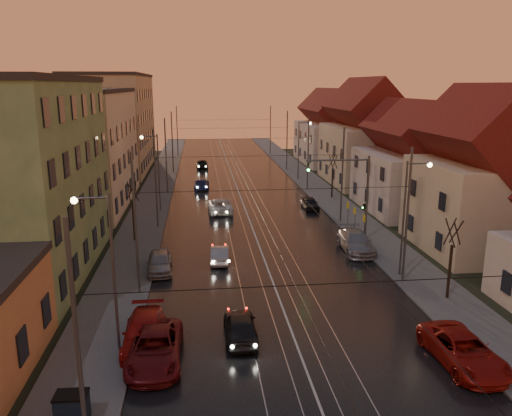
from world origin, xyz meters
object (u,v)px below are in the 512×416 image
object	(u,v)px
parked_left_3	(160,262)
street_lamp_2	(155,165)
street_lamp_0	(106,258)
driving_car_3	(202,184)
traffic_light_mast	(356,188)
parked_right_0	(463,350)
driving_car_1	(220,254)
parked_right_1	(356,242)
street_lamp_1	(409,207)
street_lamp_3	(301,144)
driving_car_0	(240,326)
parked_right_2	(310,203)
driving_car_2	(220,206)
dumpster	(72,408)
parked_left_1	(155,348)
parked_left_2	(144,332)
driving_car_4	(202,164)

from	to	relation	value
parked_left_3	street_lamp_2	bearing A→B (deg)	91.85
street_lamp_0	driving_car_3	xyz separation A→B (m)	(4.62, 39.19, -4.24)
traffic_light_mast	parked_right_0	distance (m)	19.40
driving_car_1	parked_right_1	world-z (taller)	parked_right_1
street_lamp_2	street_lamp_1	bearing A→B (deg)	-47.68
street_lamp_3	parked_left_3	size ratio (longest dim) A/B	1.91
driving_car_1	parked_right_1	size ratio (longest dim) A/B	0.68
driving_car_0	parked_right_0	xyz separation A→B (m)	(10.15, -3.61, 0.03)
street_lamp_0	driving_car_1	xyz separation A→B (m)	(5.79, 12.28, -4.28)
driving_car_1	parked_right_2	bearing A→B (deg)	-120.24
driving_car_3	parked_left_3	world-z (taller)	parked_left_3
driving_car_0	parked_right_2	xyz separation A→B (m)	(9.56, 26.71, -0.06)
street_lamp_2	driving_car_2	size ratio (longest dim) A/B	1.53
driving_car_0	dumpster	distance (m)	9.18
street_lamp_2	driving_car_2	xyz separation A→B (m)	(6.43, -1.01, -4.16)
parked_left_1	parked_left_3	size ratio (longest dim) A/B	1.27
driving_car_2	driving_car_3	bearing A→B (deg)	-82.23
driving_car_0	parked_left_2	distance (m)	4.85
street_lamp_1	dumpster	xyz separation A→B (m)	(-18.85, -13.35, -4.19)
street_lamp_1	driving_car_4	xyz separation A→B (m)	(-13.39, 46.99, -4.15)
street_lamp_1	parked_left_2	world-z (taller)	street_lamp_1
traffic_light_mast	parked_left_1	xyz separation A→B (m)	(-14.93, -17.20, -3.86)
driving_car_4	parked_right_2	world-z (taller)	driving_car_4
driving_car_1	parked_left_1	distance (m)	13.96
street_lamp_0	traffic_light_mast	bearing A→B (deg)	43.10
driving_car_0	driving_car_2	bearing A→B (deg)	-89.83
street_lamp_3	parked_right_0	distance (m)	47.21
street_lamp_0	street_lamp_1	bearing A→B (deg)	23.72
driving_car_0	dumpster	size ratio (longest dim) A/B	3.41
street_lamp_3	driving_car_0	world-z (taller)	street_lamp_3
street_lamp_2	traffic_light_mast	xyz separation A→B (m)	(17.10, -12.00, -0.29)
parked_right_1	street_lamp_1	bearing A→B (deg)	-70.81
parked_right_0	parked_left_2	bearing A→B (deg)	164.53
parked_left_2	parked_left_3	size ratio (longest dim) A/B	1.19
driving_car_0	parked_right_1	bearing A→B (deg)	-127.92
street_lamp_1	driving_car_4	bearing A→B (deg)	105.91
street_lamp_1	traffic_light_mast	size ratio (longest dim) A/B	1.11
driving_car_2	parked_left_3	distance (m)	16.95
driving_car_3	dumpster	bearing A→B (deg)	85.68
street_lamp_2	driving_car_0	world-z (taller)	street_lamp_2
street_lamp_0	driving_car_1	world-z (taller)	street_lamp_0
street_lamp_1	dumpster	distance (m)	23.47
parked_right_1	dumpster	size ratio (longest dim) A/B	4.50
parked_right_2	driving_car_4	bearing A→B (deg)	112.06
street_lamp_3	parked_right_1	world-z (taller)	street_lamp_3
driving_car_3	parked_left_3	distance (m)	28.59
parked_left_3	parked_right_1	world-z (taller)	parked_right_1
street_lamp_1	parked_right_0	distance (m)	11.88
parked_right_0	parked_left_1	bearing A→B (deg)	170.38
street_lamp_3	driving_car_2	distance (m)	21.10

